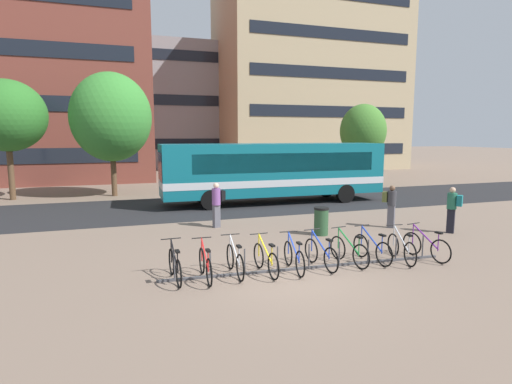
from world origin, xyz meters
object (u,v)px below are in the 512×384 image
Objects in this scene: street_tree_2 at (111,117)px; trash_bin at (321,221)px; street_tree_0 at (6,116)px; parked_bicycle_purple_9 at (426,246)px; parked_bicycle_red_1 at (205,265)px; parked_bicycle_silver_2 at (235,261)px; commuter_black_pack_2 at (217,202)px; parked_bicycle_green_6 at (349,251)px; street_tree_1 at (363,131)px; parked_bicycle_blue_5 at (321,254)px; parked_bicycle_yellow_3 at (266,260)px; commuter_olive_pack_0 at (391,203)px; city_bus at (273,170)px; parked_bicycle_silver_8 at (401,248)px; parked_bicycle_black_0 at (175,266)px; parked_bicycle_blue_7 at (372,249)px; commuter_teal_pack_1 at (453,207)px; parked_bicycle_blue_4 at (294,257)px.

trash_bin is at bearing -60.63° from street_tree_2.
parked_bicycle_purple_9 is at bearing -49.62° from street_tree_0.
parked_bicycle_red_1 is 0.82m from parked_bicycle_silver_2.
commuter_black_pack_2 is at bearing -14.84° from parked_bicycle_red_1.
street_tree_1 is (11.14, 16.70, 3.56)m from parked_bicycle_green_6.
parked_bicycle_blue_5 is 0.91m from parked_bicycle_green_6.
commuter_olive_pack_0 is (6.59, 3.65, 0.60)m from parked_bicycle_yellow_3.
street_tree_1 is at bearing -37.49° from parked_bicycle_purple_9.
city_bus reaches higher than parked_bicycle_silver_8.
commuter_black_pack_2 reaches higher than parked_bicycle_black_0.
parked_bicycle_yellow_3 is 21.89m from street_tree_1.
parked_bicycle_red_1 is 4.91m from parked_bicycle_blue_7.
parked_bicycle_silver_2 is 5.34m from trash_bin.
street_tree_1 reaches higher than commuter_olive_pack_0.
commuter_teal_pack_1 reaches higher than commuter_olive_pack_0.
parked_bicycle_yellow_3 is 19.46m from street_tree_0.
street_tree_0 reaches higher than parked_bicycle_blue_7.
commuter_black_pack_2 is 0.30× the size of street_tree_1.
parked_bicycle_green_6 is 1.01× the size of commuter_olive_pack_0.
parked_bicycle_green_6 is 0.96× the size of commuter_black_pack_2.
parked_bicycle_black_0 is 3.17m from parked_bicycle_blue_4.
commuter_olive_pack_0 is at bearing 4.09° from trash_bin.
commuter_teal_pack_1 is at bearing -76.99° from parked_bicycle_silver_2.
city_bus is 11.72× the size of trash_bin.
parked_bicycle_blue_4 is 1.74m from parked_bicycle_green_6.
street_tree_0 is (-12.73, 13.10, 4.20)m from trash_bin.
commuter_olive_pack_0 is (4.06, 3.64, 0.60)m from parked_bicycle_green_6.
parked_bicycle_yellow_3 is at bearing -134.92° from trash_bin.
street_tree_1 is at bearing -41.22° from parked_bicycle_red_1.
parked_bicycle_black_0 is 1.01× the size of parked_bicycle_green_6.
parked_bicycle_blue_7 is 21.22m from street_tree_0.
parked_bicycle_green_6 is 0.23× the size of street_tree_2.
parked_bicycle_silver_8 is at bearing 107.09° from commuter_black_pack_2.
city_bus is 9.58m from commuter_teal_pack_1.
parked_bicycle_black_0 is 0.99× the size of commuter_teal_pack_1.
parked_bicycle_silver_8 is at bearing 81.90° from commuter_teal_pack_1.
trash_bin is (4.22, 3.26, 0.13)m from parked_bicycle_silver_2.
parked_bicycle_blue_4 is at bearing -58.61° from street_tree_0.
trash_bin is at bearing -51.52° from parked_bicycle_silver_2.
parked_bicycle_silver_2 is 1.01× the size of parked_bicycle_silver_8.
street_tree_2 is (-2.21, 16.25, 4.31)m from parked_bicycle_red_1.
parked_bicycle_silver_2 and parked_bicycle_purple_9 have the same top height.
parked_bicycle_green_6 is 18.00m from street_tree_2.
parked_bicycle_green_6 is at bearing -92.29° from parked_bicycle_yellow_3.
commuter_olive_pack_0 is at bearing -56.55° from parked_bicycle_green_6.
street_tree_2 is at bearing 2.19° from commuter_teal_pack_1.
parked_bicycle_silver_2 is 8.20m from commuter_olive_pack_0.
commuter_teal_pack_1 is (4.91, 2.11, 0.62)m from parked_bicycle_blue_7.
parked_bicycle_blue_4 is 4.35m from trash_bin.
commuter_olive_pack_0 reaches higher than trash_bin.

